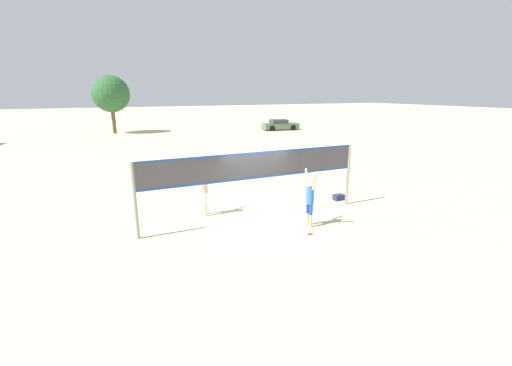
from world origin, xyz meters
TOP-DOWN VIEW (x-y plane):
  - ground_plane at (0.00, 0.00)m, footprint 200.00×200.00m
  - volleyball_net at (0.00, 0.00)m, footprint 8.45×0.11m
  - player_spiker at (1.39, -1.41)m, footprint 0.28×0.69m
  - player_blocker at (-1.60, 1.18)m, footprint 0.28×0.71m
  - volleyball at (0.91, -2.01)m, footprint 0.23×0.23m
  - gear_bag at (4.23, 0.56)m, footprint 0.46×0.30m
  - parked_car_mid at (15.37, 26.22)m, footprint 4.56×2.40m
  - tree_left_cluster at (-3.18, 31.06)m, footprint 3.99×3.99m

SIDE VIEW (x-z plane):
  - ground_plane at x=0.00m, z-range 0.00..0.00m
  - volleyball at x=0.91m, z-range 0.00..0.23m
  - gear_bag at x=4.23m, z-range 0.00..0.24m
  - parked_car_mid at x=15.37m, z-range -0.05..1.23m
  - player_spiker at x=1.39m, z-range 0.05..2.07m
  - player_blocker at x=-1.60m, z-range 0.06..2.27m
  - volleyball_net at x=0.00m, z-range 0.58..3.09m
  - tree_left_cluster at x=-3.18m, z-range 1.14..7.45m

